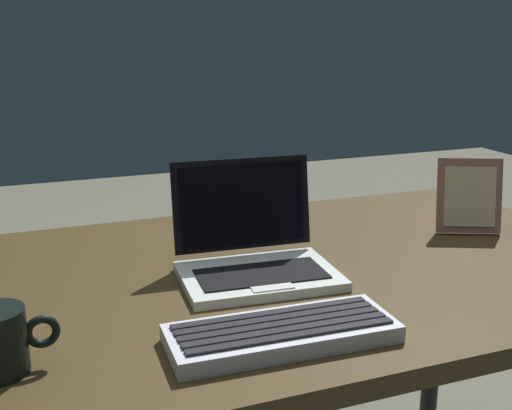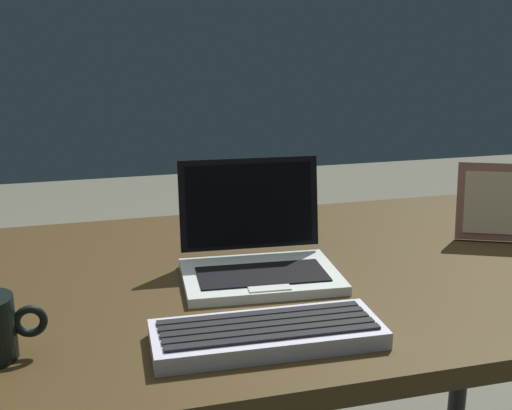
% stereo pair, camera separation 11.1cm
% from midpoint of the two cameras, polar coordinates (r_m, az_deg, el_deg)
% --- Properties ---
extents(desk, '(1.65, 0.83, 0.72)m').
position_cam_midpoint_polar(desk, '(1.23, -5.50, -9.01)').
color(desk, '#423117').
rests_on(desk, ground).
extents(laptop_front, '(0.29, 0.24, 0.20)m').
position_cam_midpoint_polar(laptop_front, '(1.20, -2.85, -4.38)').
color(laptop_front, silver).
rests_on(laptop_front, desk).
extents(external_keyboard, '(0.34, 0.14, 0.03)m').
position_cam_midpoint_polar(external_keyboard, '(0.96, -1.15, -11.27)').
color(external_keyboard, silver).
rests_on(external_keyboard, desk).
extents(photo_frame, '(0.15, 0.10, 0.17)m').
position_cam_midpoint_polar(photo_frame, '(1.49, 16.27, 0.70)').
color(photo_frame, '#956251').
rests_on(photo_frame, desk).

